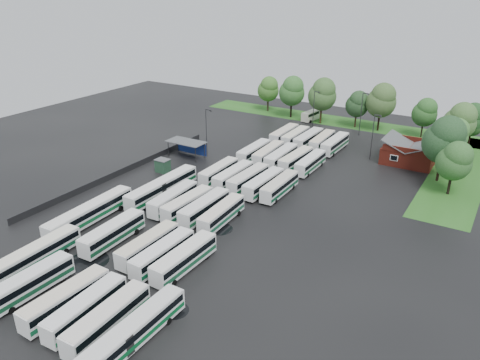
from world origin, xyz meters
The scene contains 60 objects.
ground centered at (0.00, 0.00, 0.00)m, with size 160.00×160.00×0.00m, color black.
brick_building centered at (24.00, 42.77, 1.87)m, with size 10.07×8.60×5.39m.
wash_shed centered at (-17.20, 22.02, 2.99)m, with size 8.20×4.20×3.58m.
utility_hut centered at (-16.20, 12.60, 1.32)m, with size 2.70×2.20×2.62m.
grass_strip_north centered at (2.00, 64.80, 0.01)m, with size 80.00×10.00×0.01m, color #28621C.
grass_strip_east centered at (34.00, 42.80, 0.01)m, with size 10.00×50.00×0.01m, color #28621C.
west_fence centered at (-22.20, 8.00, 0.60)m, with size 0.10×50.00×1.20m, color #2D2D30.
bus_r0c0 centered at (-4.23, -25.92, 1.67)m, with size 2.47×10.97×3.04m.
bus_r0c2 centered at (1.95, -25.90, 1.69)m, with size 2.65×11.11×3.08m.
bus_r0c3 centered at (5.11, -25.77, 1.65)m, with size 2.81×10.88×3.00m.
bus_r0c4 centered at (8.54, -25.87, 1.71)m, with size 2.77×11.26×3.11m.
bus_r1c0 centered at (-4.55, -12.25, 1.72)m, with size 2.80×11.30×3.12m.
bus_r1c2 centered at (1.93, -12.05, 1.63)m, with size 2.31×10.68×2.97m.
bus_r1c3 centered at (5.00, -12.65, 1.65)m, with size 2.41×10.81×3.00m.
bus_r1c4 centered at (8.25, -12.20, 1.71)m, with size 2.56×11.20×3.11m.
bus_r2c0 centered at (-4.32, 1.16, 1.69)m, with size 2.83×11.14×3.07m.
bus_r2c1 centered at (-1.18, 0.94, 1.65)m, with size 2.74×10.84×2.99m.
bus_r2c2 centered at (1.97, 1.19, 1.70)m, with size 2.39×11.13×3.10m.
bus_r2c3 centered at (5.39, 0.94, 1.64)m, with size 2.72×10.78×2.98m.
bus_r3c0 centered at (-4.60, 15.14, 1.62)m, with size 2.40×10.64×2.95m.
bus_r3c1 centered at (-1.12, 14.75, 1.67)m, with size 2.43×10.91×3.03m.
bus_r3c2 centered at (2.00, 14.86, 1.68)m, with size 2.73×11.08×3.06m.
bus_r3c3 centered at (5.37, 14.50, 1.69)m, with size 2.62×11.06×3.06m.
bus_r3c4 centered at (8.37, 14.91, 1.65)m, with size 2.32×10.77×3.00m.
bus_r4c0 centered at (-4.39, 28.17, 1.68)m, with size 2.45×10.97×3.05m.
bus_r4c1 centered at (-1.22, 28.66, 1.67)m, with size 2.78×11.00×3.04m.
bus_r4c2 centered at (1.96, 28.22, 1.72)m, with size 2.58×11.25×3.12m.
bus_r4c3 centered at (5.13, 28.56, 1.66)m, with size 2.85×10.98×3.03m.
bus_r4c4 centered at (8.37, 28.38, 1.62)m, with size 2.29×10.62×2.95m.
bus_r5c0 centered at (-4.25, 42.13, 1.68)m, with size 2.41×11.02×3.06m.
bus_r5c1 centered at (-1.30, 41.99, 1.64)m, with size 2.30×10.71×2.98m.
bus_r5c2 centered at (2.01, 41.84, 1.71)m, with size 2.61×11.24×3.12m.
bus_r5c3 centered at (5.19, 42.24, 1.65)m, with size 2.59×10.81×2.99m.
bus_r5c4 centered at (8.39, 41.80, 1.69)m, with size 2.55×11.07×3.07m.
artic_bus_west_a centered at (-9.08, -22.88, 1.63)m, with size 2.71×15.94×2.95m.
artic_bus_west_b centered at (-8.92, 3.83, 1.72)m, with size 2.39×16.75×3.11m.
artic_bus_west_c centered at (-12.15, -9.57, 1.72)m, with size 3.08×16.79×3.10m.
artic_bus_east centered at (12.23, -26.74, 1.64)m, with size 2.29×15.97×2.96m.
minibus centered at (-6.03, 61.53, 1.42)m, with size 3.01×6.10×2.55m.
tree_north_0 centered at (-20.41, 64.40, 6.49)m, with size 6.10×6.10×10.10m.
tree_north_1 centered at (-11.80, 61.79, 7.41)m, with size 6.96×6.96×11.53m.
tree_north_2 centered at (-2.59, 60.65, 7.82)m, with size 7.34×7.34×12.16m.
tree_north_3 centered at (6.42, 61.85, 6.17)m, with size 5.79×5.79×9.59m.
tree_north_4 centered at (12.31, 61.95, 7.84)m, with size 7.35×7.35×12.18m.
tree_north_5 centered at (22.76, 61.97, 6.27)m, with size 5.88×5.88×9.74m.
tree_north_6 centered at (32.82, 61.66, 6.40)m, with size 6.01×6.01×9.96m.
tree_east_0 centered at (33.91, 30.64, 6.43)m, with size 6.04×6.04×10.00m.
tree_east_1 centered at (31.12, 36.00, 8.21)m, with size 7.71×7.71×12.77m.
tree_east_2 centered at (31.34, 46.61, 6.35)m, with size 5.98×5.96×9.88m.
tree_east_3 centered at (31.37, 54.24, 7.35)m, with size 6.90×6.90×11.43m.
tree_east_4 centered at (33.34, 61.73, 5.02)m, with size 4.72×4.72×7.81m.
lamp_post_ne centered at (16.78, 40.77, 5.67)m, with size 1.50×0.29×9.77m.
lamp_post_nw centered at (-14.10, 24.93, 5.95)m, with size 1.58×0.31×10.24m.
lamp_post_back_w centered at (-2.29, 54.68, 5.65)m, with size 1.50×0.29×9.72m.
lamp_post_back_e centered at (9.46, 55.87, 6.09)m, with size 1.62×0.31×10.49m.
puddle_0 centered at (-4.04, -17.48, 0.00)m, with size 5.57×5.57×0.01m, color black.
puddle_1 centered at (9.14, -21.87, 0.00)m, with size 3.15×3.15×0.01m, color black.
puddle_2 centered at (-8.48, 0.10, 0.00)m, with size 5.25×5.25×0.01m, color black.
puddle_3 centered at (6.18, -0.82, 0.00)m, with size 4.02×4.02×0.01m, color black.
puddle_4 centered at (12.38, -19.44, 0.00)m, with size 3.28×3.28×0.01m, color black.
Camera 1 is at (41.33, -52.60, 34.96)m, focal length 35.00 mm.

